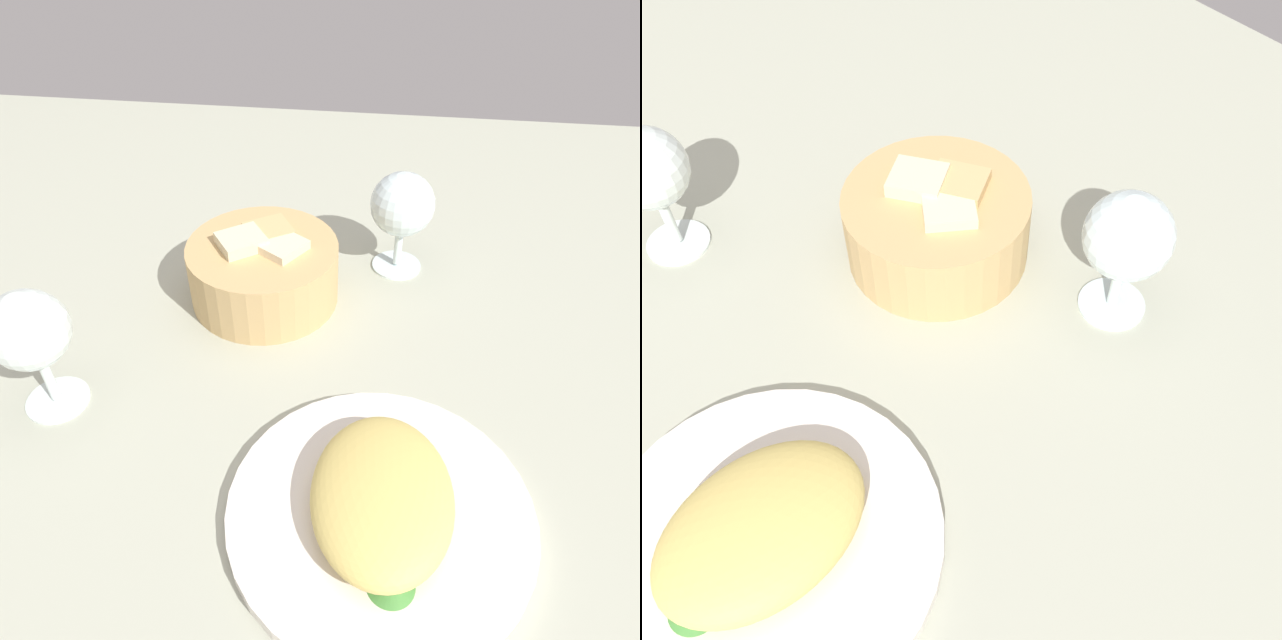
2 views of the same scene
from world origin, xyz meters
TOP-DOWN VIEW (x-y plane):
  - ground_plane at (0.00, 0.00)cm, footprint 140.00×140.00cm
  - plate at (-14.02, -10.41)cm, footprint 25.39×25.39cm
  - omelette at (-14.02, -10.41)cm, footprint 16.28×12.17cm
  - lettuce_garnish at (-20.22, -11.47)cm, footprint 3.73×3.73cm
  - bread_basket at (13.74, 4.63)cm, footprint 17.31×17.31cm
  - wine_glass_near at (21.72, -10.73)cm, footprint 7.68×7.68cm
  - wine_glass_far at (-5.18, 21.89)cm, footprint 7.48×7.48cm

SIDE VIEW (x-z plane):
  - ground_plane at x=0.00cm, z-range -2.00..0.00cm
  - plate at x=-14.02cm, z-range 0.00..1.40cm
  - lettuce_garnish at x=-20.22cm, z-range 1.40..2.63cm
  - omelette at x=-14.02cm, z-range 1.40..5.40cm
  - bread_basket at x=13.74cm, z-range -0.39..8.18cm
  - wine_glass_near at x=21.72cm, z-range 2.11..14.95cm
  - wine_glass_far at x=-5.18cm, z-range 2.37..15.66cm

